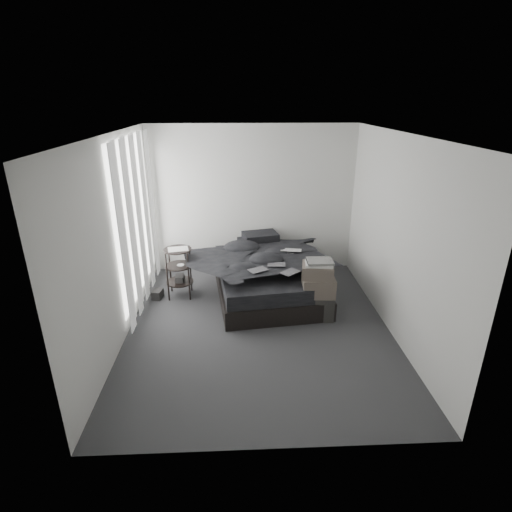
{
  "coord_description": "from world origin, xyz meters",
  "views": [
    {
      "loc": [
        -0.27,
        -4.83,
        3.0
      ],
      "look_at": [
        0.0,
        0.8,
        0.75
      ],
      "focal_mm": 28.0,
      "sensor_mm": 36.0,
      "label": 1
    }
  ],
  "objects_px": {
    "box_lower": "(316,305)",
    "bed": "(267,285)",
    "side_stand": "(179,273)",
    "laptop": "(291,247)"
  },
  "relations": [
    {
      "from": "box_lower",
      "to": "bed",
      "type": "bearing_deg",
      "value": 130.53
    },
    {
      "from": "side_stand",
      "to": "bed",
      "type": "bearing_deg",
      "value": 0.36
    },
    {
      "from": "bed",
      "to": "box_lower",
      "type": "bearing_deg",
      "value": -56.36
    },
    {
      "from": "bed",
      "to": "side_stand",
      "type": "distance_m",
      "value": 1.44
    },
    {
      "from": "laptop",
      "to": "bed",
      "type": "bearing_deg",
      "value": -154.5
    },
    {
      "from": "side_stand",
      "to": "laptop",
      "type": "bearing_deg",
      "value": 3.38
    },
    {
      "from": "bed",
      "to": "side_stand",
      "type": "bearing_deg",
      "value": 173.46
    },
    {
      "from": "bed",
      "to": "laptop",
      "type": "relative_size",
      "value": 6.24
    },
    {
      "from": "bed",
      "to": "box_lower",
      "type": "height_order",
      "value": "box_lower"
    },
    {
      "from": "side_stand",
      "to": "box_lower",
      "type": "height_order",
      "value": "side_stand"
    }
  ]
}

